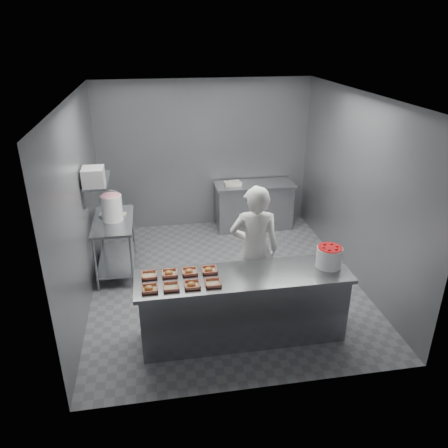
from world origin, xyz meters
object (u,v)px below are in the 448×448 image
Objects in this scene: tray_1 at (171,287)px; tray_3 at (213,283)px; service_counter at (243,306)px; back_counter at (254,206)px; strawberry_tub at (329,256)px; appliance at (93,177)px; tray_4 at (149,275)px; worker at (254,250)px; glaze_bucket at (112,207)px; tray_7 at (209,270)px; tray_2 at (192,285)px; prep_table at (115,238)px; tray_6 at (189,271)px; tray_5 at (169,273)px; tray_0 at (149,289)px.

tray_3 is (0.48, 0.00, 0.00)m from tray_1.
back_counter is (0.90, 3.25, -0.00)m from service_counter.
strawberry_tub is 0.93× the size of appliance.
strawberry_tub reaches higher than back_counter.
worker reaches higher than tray_4.
worker is at bearing 33.18° from tray_1.
tray_1 is (-1.77, -3.40, 0.47)m from back_counter.
glaze_bucket is (-2.55, -1.30, 0.66)m from back_counter.
tray_7 reaches higher than tray_3.
tray_4 is 0.55× the size of appliance.
tray_2 is 0.59× the size of strawberry_tub.
tray_1 is 0.10× the size of worker.
appliance reaches higher than prep_table.
tray_1 is at bearing -69.83° from glaze_bucket.
tray_3 is 0.55× the size of appliance.
tray_7 is 2.19m from glaze_bucket.
tray_2 is at bearing -32.27° from tray_4.
tray_6 is at bearing -53.17° from appliance.
appliance is (-0.17, -0.27, 1.10)m from prep_table.
tray_3 is 1.49m from strawberry_tub.
tray_5 is 0.10× the size of worker.
worker is at bearing 144.99° from strawberry_tub.
tray_6 is at bearing 32.11° from tray_0.
back_counter is 3.07× the size of glaze_bucket.
glaze_bucket reaches higher than tray_7.
tray_2 is at bearing -180.00° from tray_3.
back_counter is (2.55, 1.30, -0.14)m from prep_table.
service_counter is at bearing 13.28° from tray_2.
tray_0 is 1.00× the size of tray_4.
tray_5 is 1.96m from strawberry_tub.
strawberry_tub is (1.72, 0.19, 0.12)m from tray_2.
tray_3 is at bearing -22.70° from tray_4.
service_counter is at bearing -9.74° from tray_5.
prep_table is 0.80× the size of back_counter.
tray_1 is 1.37m from worker.
tray_2 is at bearing -58.01° from appliance.
service_counter is 3.37m from back_counter.
tray_6 and tray_7 have the same top height.
tray_7 is at bearing -55.17° from prep_table.
appliance is at bearing 117.31° from tray_1.
prep_table is 2.46× the size of glaze_bucket.
tray_0 is at bearing -172.33° from service_counter.
tray_3 is 0.59× the size of strawberry_tub.
appliance reaches higher than tray_6.
appliance reaches higher than tray_7.
appliance is (-1.82, 1.68, 1.24)m from service_counter.
tray_3 is at bearing 55.50° from worker.
tray_4 is 0.38× the size of glaze_bucket.
back_counter is 0.83× the size of worker.
service_counter is 7.63× the size of appliance.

